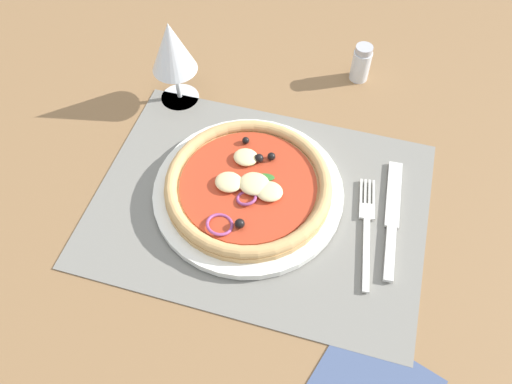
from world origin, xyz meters
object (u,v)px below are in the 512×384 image
(fork, at_px, (367,226))
(knife, at_px, (392,216))
(plate, at_px, (248,192))
(pizza, at_px, (248,185))
(pepper_shaker, at_px, (361,63))
(wine_glass, at_px, (172,50))

(fork, distance_m, knife, 0.04)
(fork, bearing_deg, knife, -59.90)
(plate, distance_m, pizza, 0.02)
(knife, bearing_deg, pepper_shaker, 14.59)
(pizza, distance_m, fork, 0.18)
(plate, bearing_deg, knife, 4.77)
(pizza, relative_size, fork, 1.33)
(plate, bearing_deg, wine_glass, 136.11)
(pizza, relative_size, pepper_shaker, 3.57)
(plate, xyz_separation_m, pizza, (0.00, -0.00, 0.02))
(pizza, height_order, knife, pizza)
(pizza, distance_m, pepper_shaker, 0.32)
(knife, bearing_deg, wine_glass, 65.03)
(pizza, bearing_deg, pepper_shaker, 68.82)
(knife, distance_m, wine_glass, 0.41)
(fork, bearing_deg, pizza, 79.68)
(plate, relative_size, fork, 1.53)
(pepper_shaker, bearing_deg, fork, -78.78)
(pizza, height_order, fork, pizza)
(wine_glass, bearing_deg, pizza, -43.91)
(plate, xyz_separation_m, pepper_shaker, (0.11, 0.29, 0.02))
(knife, distance_m, pepper_shaker, 0.29)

